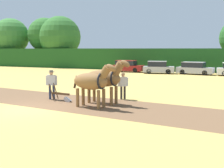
{
  "coord_description": "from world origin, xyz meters",
  "views": [
    {
      "loc": [
        9.68,
        -11.52,
        3.11
      ],
      "look_at": [
        3.45,
        3.3,
        1.1
      ],
      "focal_mm": 45.0,
      "sensor_mm": 36.0,
      "label": 1
    }
  ],
  "objects_px": {
    "tree_left": "(45,35)",
    "farmer_beside_team": "(123,84)",
    "draft_horse_lead_right": "(104,78)",
    "farmer_at_plow": "(52,82)",
    "parked_car_center_left": "(195,68)",
    "parked_car_far_left": "(127,66)",
    "tree_far_left": "(11,36)",
    "plow": "(62,96)",
    "parked_car_left": "(158,68)",
    "tree_center_left": "(60,37)",
    "draft_horse_lead_left": "(92,81)"
  },
  "relations": [
    {
      "from": "tree_left",
      "to": "farmer_beside_team",
      "type": "height_order",
      "value": "tree_left"
    },
    {
      "from": "draft_horse_lead_right",
      "to": "farmer_at_plow",
      "type": "height_order",
      "value": "draft_horse_lead_right"
    },
    {
      "from": "draft_horse_lead_right",
      "to": "farmer_beside_team",
      "type": "height_order",
      "value": "draft_horse_lead_right"
    },
    {
      "from": "draft_horse_lead_right",
      "to": "parked_car_center_left",
      "type": "relative_size",
      "value": 0.66
    },
    {
      "from": "farmer_beside_team",
      "to": "parked_car_far_left",
      "type": "relative_size",
      "value": 0.38
    },
    {
      "from": "tree_far_left",
      "to": "tree_left",
      "type": "distance_m",
      "value": 6.91
    },
    {
      "from": "tree_left",
      "to": "plow",
      "type": "xyz_separation_m",
      "value": [
        23.15,
        -30.22,
        -5.4
      ]
    },
    {
      "from": "farmer_at_plow",
      "to": "parked_car_left",
      "type": "distance_m",
      "value": 20.92
    },
    {
      "from": "tree_far_left",
      "to": "tree_center_left",
      "type": "relative_size",
      "value": 1.01
    },
    {
      "from": "parked_car_left",
      "to": "tree_far_left",
      "type": "bearing_deg",
      "value": 155.29
    },
    {
      "from": "draft_horse_lead_left",
      "to": "parked_car_far_left",
      "type": "height_order",
      "value": "draft_horse_lead_left"
    },
    {
      "from": "tree_center_left",
      "to": "parked_car_far_left",
      "type": "distance_m",
      "value": 16.54
    },
    {
      "from": "tree_center_left",
      "to": "parked_car_far_left",
      "type": "bearing_deg",
      "value": -22.83
    },
    {
      "from": "draft_horse_lead_right",
      "to": "parked_car_center_left",
      "type": "distance_m",
      "value": 21.45
    },
    {
      "from": "tree_left",
      "to": "tree_center_left",
      "type": "relative_size",
      "value": 1.01
    },
    {
      "from": "draft_horse_lead_left",
      "to": "parked_car_left",
      "type": "bearing_deg",
      "value": 101.01
    },
    {
      "from": "tree_far_left",
      "to": "tree_left",
      "type": "height_order",
      "value": "tree_far_left"
    },
    {
      "from": "tree_left",
      "to": "tree_far_left",
      "type": "bearing_deg",
      "value": -166.23
    },
    {
      "from": "tree_far_left",
      "to": "tree_left",
      "type": "bearing_deg",
      "value": 13.77
    },
    {
      "from": "draft_horse_lead_right",
      "to": "plow",
      "type": "distance_m",
      "value": 2.86
    },
    {
      "from": "draft_horse_lead_right",
      "to": "farmer_beside_team",
      "type": "xyz_separation_m",
      "value": [
        0.49,
        1.73,
        -0.48
      ]
    },
    {
      "from": "draft_horse_lead_left",
      "to": "farmer_beside_team",
      "type": "distance_m",
      "value": 3.04
    },
    {
      "from": "farmer_beside_team",
      "to": "parked_car_far_left",
      "type": "xyz_separation_m",
      "value": [
        -6.9,
        19.94,
        -0.23
      ]
    },
    {
      "from": "tree_left",
      "to": "plow",
      "type": "height_order",
      "value": "tree_left"
    },
    {
      "from": "farmer_at_plow",
      "to": "parked_car_far_left",
      "type": "relative_size",
      "value": 0.41
    },
    {
      "from": "parked_car_far_left",
      "to": "farmer_at_plow",
      "type": "bearing_deg",
      "value": -82.48
    },
    {
      "from": "parked_car_left",
      "to": "draft_horse_lead_right",
      "type": "bearing_deg",
      "value": -95.95
    },
    {
      "from": "plow",
      "to": "parked_car_far_left",
      "type": "bearing_deg",
      "value": 106.33
    },
    {
      "from": "draft_horse_lead_right",
      "to": "farmer_at_plow",
      "type": "relative_size",
      "value": 1.66
    },
    {
      "from": "draft_horse_lead_right",
      "to": "parked_car_far_left",
      "type": "relative_size",
      "value": 0.69
    },
    {
      "from": "draft_horse_lead_right",
      "to": "parked_car_far_left",
      "type": "height_order",
      "value": "draft_horse_lead_right"
    },
    {
      "from": "draft_horse_lead_left",
      "to": "farmer_beside_team",
      "type": "relative_size",
      "value": 1.62
    },
    {
      "from": "plow",
      "to": "farmer_at_plow",
      "type": "height_order",
      "value": "farmer_at_plow"
    },
    {
      "from": "tree_far_left",
      "to": "parked_car_far_left",
      "type": "relative_size",
      "value": 2.04
    },
    {
      "from": "draft_horse_lead_right",
      "to": "tree_left",
      "type": "bearing_deg",
      "value": 137.26
    },
    {
      "from": "farmer_beside_team",
      "to": "parked_car_left",
      "type": "bearing_deg",
      "value": 150.85
    },
    {
      "from": "draft_horse_lead_left",
      "to": "draft_horse_lead_right",
      "type": "xyz_separation_m",
      "value": [
        0.15,
        1.22,
        0.06
      ]
    },
    {
      "from": "farmer_beside_team",
      "to": "parked_car_far_left",
      "type": "bearing_deg",
      "value": 162.85
    },
    {
      "from": "plow",
      "to": "parked_car_center_left",
      "type": "height_order",
      "value": "parked_car_center_left"
    },
    {
      "from": "draft_horse_lead_left",
      "to": "parked_car_center_left",
      "type": "relative_size",
      "value": 0.6
    },
    {
      "from": "farmer_at_plow",
      "to": "parked_car_center_left",
      "type": "relative_size",
      "value": 0.4
    },
    {
      "from": "parked_car_far_left",
      "to": "tree_far_left",
      "type": "bearing_deg",
      "value": 165.91
    },
    {
      "from": "tree_left",
      "to": "parked_car_far_left",
      "type": "distance_m",
      "value": 21.6
    },
    {
      "from": "tree_center_left",
      "to": "plow",
      "type": "relative_size",
      "value": 5.78
    },
    {
      "from": "tree_left",
      "to": "parked_car_center_left",
      "type": "relative_size",
      "value": 1.96
    },
    {
      "from": "draft_horse_lead_left",
      "to": "draft_horse_lead_right",
      "type": "distance_m",
      "value": 1.23
    },
    {
      "from": "draft_horse_lead_left",
      "to": "parked_car_center_left",
      "type": "xyz_separation_m",
      "value": [
        2.71,
        22.5,
        -0.67
      ]
    },
    {
      "from": "tree_center_left",
      "to": "plow",
      "type": "bearing_deg",
      "value": -56.73
    },
    {
      "from": "tree_center_left",
      "to": "draft_horse_lead_right",
      "type": "bearing_deg",
      "value": -52.87
    },
    {
      "from": "tree_far_left",
      "to": "plow",
      "type": "xyz_separation_m",
      "value": [
        29.86,
        -28.57,
        -5.18
      ]
    }
  ]
}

